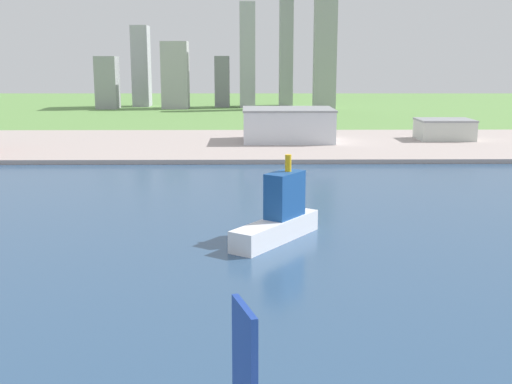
# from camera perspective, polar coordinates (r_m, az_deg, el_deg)

# --- Properties ---
(ground_plane) EXTENTS (2400.00, 2400.00, 0.00)m
(ground_plane) POSITION_cam_1_polar(r_m,az_deg,el_deg) (212.45, -2.09, -2.78)
(ground_plane) COLOR #619248
(water_bay) EXTENTS (840.00, 360.00, 0.15)m
(water_bay) POSITION_cam_1_polar(r_m,az_deg,el_deg) (155.06, -2.58, -8.28)
(water_bay) COLOR #2D4C70
(water_bay) RESTS_ON ground
(industrial_pier) EXTENTS (840.00, 140.00, 2.50)m
(industrial_pier) POSITION_cam_1_polar(r_m,az_deg,el_deg) (399.08, -1.49, 4.21)
(industrial_pier) COLOR #AD9E98
(industrial_pier) RESTS_ON ground
(ferry_boat) EXTENTS (27.55, 34.55, 24.86)m
(ferry_boat) POSITION_cam_1_polar(r_m,az_deg,el_deg) (191.80, 2.07, -2.11)
(ferry_boat) COLOR white
(ferry_boat) RESTS_ON water_bay
(warehouse_main) EXTENTS (55.92, 42.69, 20.28)m
(warehouse_main) POSITION_cam_1_polar(r_m,az_deg,el_deg) (404.70, 2.82, 5.93)
(warehouse_main) COLOR silver
(warehouse_main) RESTS_ON industrial_pier
(warehouse_annex) EXTENTS (34.23, 26.43, 12.91)m
(warehouse_annex) POSITION_cam_1_polar(r_m,az_deg,el_deg) (429.21, 16.23, 5.32)
(warehouse_annex) COLOR silver
(warehouse_annex) RESTS_ON industrial_pier
(distant_skyline) EXTENTS (255.62, 69.45, 153.13)m
(distant_skyline) POSITION_cam_1_polar(r_m,az_deg,el_deg) (720.76, -2.83, 11.56)
(distant_skyline) COLOR #93939B
(distant_skyline) RESTS_ON ground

